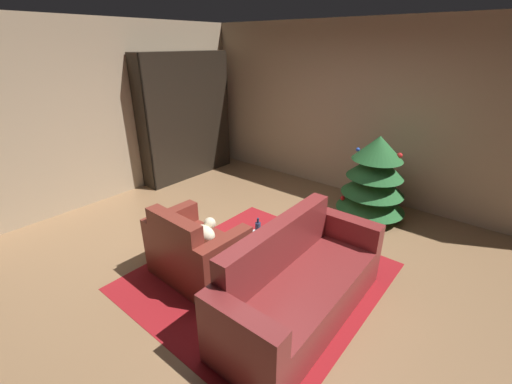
{
  "coord_description": "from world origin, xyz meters",
  "views": [
    {
      "loc": [
        2.07,
        -2.49,
        2.36
      ],
      "look_at": [
        -0.1,
        0.14,
        0.83
      ],
      "focal_mm": 23.51,
      "sensor_mm": 36.0,
      "label": 1
    }
  ],
  "objects": [
    {
      "name": "book_stack_on_table",
      "position": [
        0.19,
        -0.01,
        0.45
      ],
      "size": [
        0.23,
        0.16,
        0.08
      ],
      "color": "#D2BF56",
      "rests_on": "coffee_table"
    },
    {
      "name": "coffee_table",
      "position": [
        0.24,
        -0.04,
        0.36
      ],
      "size": [
        0.61,
        0.61,
        0.4
      ],
      "color": "black",
      "rests_on": "ground"
    },
    {
      "name": "bookshelf_unit",
      "position": [
        -2.81,
        1.54,
        1.05
      ],
      "size": [
        0.34,
        1.86,
        2.22
      ],
      "color": "black",
      "rests_on": "ground"
    },
    {
      "name": "bottle_on_table",
      "position": [
        0.07,
        -0.03,
        0.49
      ],
      "size": [
        0.06,
        0.06,
        0.22
      ],
      "color": "#2B3253",
      "rests_on": "coffee_table"
    },
    {
      "name": "armchair_red",
      "position": [
        -0.33,
        -0.59,
        0.31
      ],
      "size": [
        1.02,
        0.69,
        0.84
      ],
      "color": "maroon",
      "rests_on": "ground"
    },
    {
      "name": "couch_red",
      "position": [
        0.81,
        -0.35,
        0.31
      ],
      "size": [
        0.77,
        1.9,
        0.89
      ],
      "color": "maroon",
      "rests_on": "ground"
    },
    {
      "name": "wall_back",
      "position": [
        0.0,
        2.67,
        1.35
      ],
      "size": [
        6.17,
        0.06,
        2.7
      ],
      "primitive_type": "cube",
      "color": "tan",
      "rests_on": "ground"
    },
    {
      "name": "ground_plane",
      "position": [
        0.0,
        0.0,
        0.0
      ],
      "size": [
        7.26,
        7.26,
        0.0
      ],
      "primitive_type": "plane",
      "color": "#946E4B"
    },
    {
      "name": "area_rug",
      "position": [
        0.2,
        -0.16,
        0.0
      ],
      "size": [
        2.32,
        2.48,
        0.01
      ],
      "primitive_type": "cube",
      "color": "maroon",
      "rests_on": "ground"
    },
    {
      "name": "wall_left",
      "position": [
        -3.05,
        0.0,
        1.35
      ],
      "size": [
        0.06,
        5.39,
        2.7
      ],
      "primitive_type": "cube",
      "color": "tan",
      "rests_on": "ground"
    },
    {
      "name": "decorated_tree",
      "position": [
        0.57,
        1.92,
        0.62
      ],
      "size": [
        0.96,
        0.96,
        1.23
      ],
      "color": "brown",
      "rests_on": "ground"
    }
  ]
}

